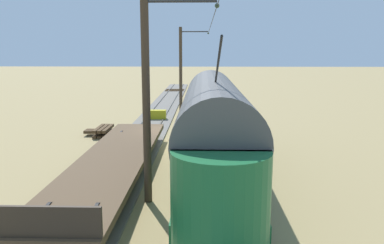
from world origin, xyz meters
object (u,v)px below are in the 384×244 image
catenary_pole_mid_near (148,96)px  vintage_streetcar (213,127)px  spare_tie_stack (104,131)px  catenary_pole_foreground (181,68)px  switch_stand (230,114)px  track_end_bumper (155,115)px  flatcar_adjacent (113,160)px

catenary_pole_mid_near → vintage_streetcar: bearing=-130.5°
spare_tie_stack → catenary_pole_foreground: bearing=-113.8°
switch_stand → track_end_bumper: size_ratio=0.69×
catenary_pole_foreground → spare_tie_stack: size_ratio=3.10×
flatcar_adjacent → vintage_streetcar: bearing=-174.0°
spare_tie_stack → track_end_bumper: track_end_bumper is taller
vintage_streetcar → track_end_bumper: 14.64m
spare_tie_stack → track_end_bumper: 6.22m
vintage_streetcar → track_end_bumper: vintage_streetcar is taller
vintage_streetcar → catenary_pole_foreground: catenary_pole_foreground is taller
catenary_pole_mid_near → spare_tie_stack: (4.51, -11.01, -3.60)m
vintage_streetcar → switch_stand: 12.88m
vintage_streetcar → flatcar_adjacent: 4.50m
catenary_pole_foreground → catenary_pole_mid_near: size_ratio=1.00×
switch_stand → catenary_pole_foreground: bearing=-55.3°
flatcar_adjacent → catenary_pole_mid_near: catenary_pole_mid_near is taller
flatcar_adjacent → switch_stand: bearing=-114.2°
vintage_streetcar → spare_tie_stack: 10.92m
flatcar_adjacent → catenary_pole_foreground: bearing=-95.7°
flatcar_adjacent → catenary_pole_mid_near: bearing=129.2°
catenary_pole_foreground → track_end_bumper: (1.89, 4.58, -3.47)m
catenary_pole_foreground → spare_tie_stack: 11.74m
flatcar_adjacent → catenary_pole_foreground: catenary_pole_foreground is taller
catenary_pole_mid_near → flatcar_adjacent: bearing=-50.8°
flatcar_adjacent → track_end_bumper: (0.00, -14.33, -0.46)m
flatcar_adjacent → spare_tie_stack: flatcar_adjacent is taller
switch_stand → spare_tie_stack: size_ratio=0.51×
catenary_pole_mid_near → switch_stand: bearing=-104.5°
vintage_streetcar → catenary_pole_foreground: bearing=-82.7°
vintage_streetcar → catenary_pole_mid_near: (2.36, 2.76, 1.62)m
catenary_pole_mid_near → track_end_bumper: catenary_pole_mid_near is taller
spare_tie_stack → track_end_bumper: bearing=-114.9°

